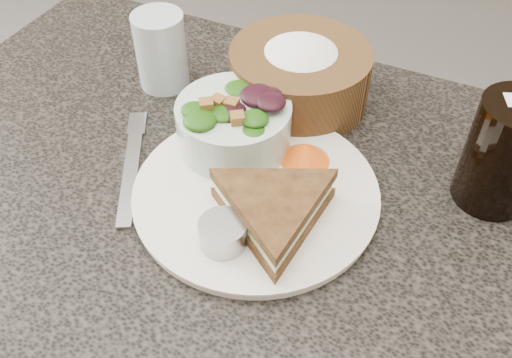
{
  "coord_description": "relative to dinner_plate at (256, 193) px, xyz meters",
  "views": [
    {
      "loc": [
        0.19,
        -0.39,
        1.24
      ],
      "look_at": [
        0.0,
        0.02,
        0.78
      ],
      "focal_mm": 40.0,
      "sensor_mm": 36.0,
      "label": 1
    }
  ],
  "objects": [
    {
      "name": "fork",
      "position": [
        -0.15,
        -0.03,
        -0.0
      ],
      "size": [
        0.1,
        0.17,
        0.0
      ],
      "primitive_type": "cube",
      "rotation": [
        0.0,
        0.0,
        0.5
      ],
      "color": "#999CA2",
      "rests_on": "dining_table"
    },
    {
      "name": "salad_bowl",
      "position": [
        -0.06,
        0.06,
        0.05
      ],
      "size": [
        0.17,
        0.17,
        0.08
      ],
      "primitive_type": null,
      "rotation": [
        0.0,
        0.0,
        0.28
      ],
      "color": "#AFC2B9",
      "rests_on": "dinner_plate"
    },
    {
      "name": "dressing_ramekin",
      "position": [
        0.0,
        -0.08,
        0.02
      ],
      "size": [
        0.05,
        0.05,
        0.03
      ],
      "primitive_type": "cylinder",
      "rotation": [
        0.0,
        0.0,
        0.03
      ],
      "color": "#9F9F9F",
      "rests_on": "dinner_plate"
    },
    {
      "name": "orange_wedge",
      "position": [
        0.03,
        0.07,
        0.02
      ],
      "size": [
        0.07,
        0.07,
        0.03
      ],
      "primitive_type": "cone",
      "rotation": [
        0.0,
        0.0,
        0.14
      ],
      "color": "#F65D13",
      "rests_on": "dinner_plate"
    },
    {
      "name": "sandwich",
      "position": [
        0.04,
        -0.04,
        0.03
      ],
      "size": [
        0.23,
        0.23,
        0.04
      ],
      "primitive_type": null,
      "rotation": [
        0.0,
        0.0,
        -0.61
      ],
      "color": "brown",
      "rests_on": "dinner_plate"
    },
    {
      "name": "water_glass",
      "position": [
        -0.21,
        0.15,
        0.05
      ],
      "size": [
        0.08,
        0.08,
        0.11
      ],
      "primitive_type": "cylinder",
      "rotation": [
        0.0,
        0.0,
        0.07
      ],
      "color": "#A4B3B9",
      "rests_on": "dining_table"
    },
    {
      "name": "cola_glass",
      "position": [
        0.24,
        0.12,
        0.07
      ],
      "size": [
        0.1,
        0.1,
        0.15
      ],
      "primitive_type": null,
      "rotation": [
        0.0,
        0.0,
        -0.17
      ],
      "color": "black",
      "rests_on": "dining_table"
    },
    {
      "name": "bread_basket",
      "position": [
        -0.03,
        0.19,
        0.05
      ],
      "size": [
        0.19,
        0.19,
        0.11
      ],
      "primitive_type": null,
      "rotation": [
        0.0,
        0.0,
        0.0
      ],
      "color": "brown",
      "rests_on": "dining_table"
    },
    {
      "name": "knife",
      "position": [
        -0.16,
        -0.02,
        -0.0
      ],
      "size": [
        0.1,
        0.16,
        0.0
      ],
      "primitive_type": "cube",
      "rotation": [
        0.0,
        0.0,
        0.5
      ],
      "color": "#B2B3B4",
      "rests_on": "dining_table"
    },
    {
      "name": "dinner_plate",
      "position": [
        0.0,
        0.0,
        0.0
      ],
      "size": [
        0.28,
        0.28,
        0.01
      ],
      "primitive_type": "cylinder",
      "color": "silver",
      "rests_on": "dining_table"
    }
  ]
}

